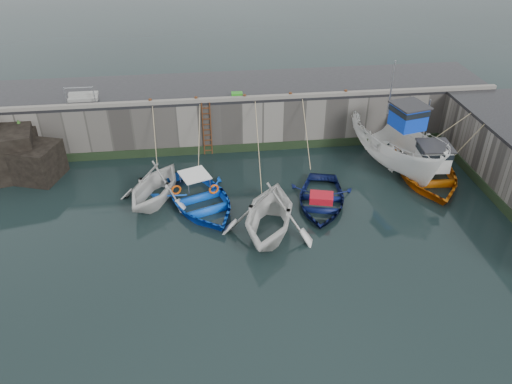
{
  "coord_description": "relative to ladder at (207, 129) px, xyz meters",
  "views": [
    {
      "loc": [
        -2.32,
        -15.89,
        14.01
      ],
      "look_at": [
        0.05,
        3.69,
        1.2
      ],
      "focal_mm": 35.0,
      "sensor_mm": 36.0,
      "label": 1
    }
  ],
  "objects": [
    {
      "name": "boat_far_white",
      "position": [
        10.24,
        -2.61,
        -0.34
      ],
      "size": [
        4.64,
        8.19,
        5.98
      ],
      "rotation": [
        0.0,
        0.0,
        0.24
      ],
      "color": "white",
      "rests_on": "ground"
    },
    {
      "name": "quay_back",
      "position": [
        2.0,
        2.59,
        -0.09
      ],
      "size": [
        30.0,
        5.0,
        3.0
      ],
      "primitive_type": "cube",
      "color": "slate",
      "rests_on": "ground"
    },
    {
      "name": "rock_outcrop",
      "position": [
        -10.92,
        -0.8,
        -0.33
      ],
      "size": [
        5.85,
        4.24,
        3.41
      ],
      "color": "black",
      "rests_on": "ground"
    },
    {
      "name": "boat_near_blacktrim_rope",
      "position": [
        2.45,
        -2.62,
        -1.59
      ],
      "size": [
        0.04,
        6.0,
        3.1
      ],
      "primitive_type": null,
      "color": "tan",
      "rests_on": "ground"
    },
    {
      "name": "ladder",
      "position": [
        0.0,
        0.0,
        0.0
      ],
      "size": [
        0.51,
        0.08,
        3.2
      ],
      "color": "#3F1E0F",
      "rests_on": "ground"
    },
    {
      "name": "bollard_a",
      "position": [
        -3.0,
        0.34,
        1.71
      ],
      "size": [
        0.18,
        0.18,
        0.28
      ],
      "primitive_type": "cylinder",
      "color": "#3F1E0F",
      "rests_on": "road_back"
    },
    {
      "name": "bollard_d",
      "position": [
        4.8,
        0.34,
        1.71
      ],
      "size": [
        0.18,
        0.18,
        0.28
      ],
      "primitive_type": "cylinder",
      "color": "#3F1E0F",
      "rests_on": "road_back"
    },
    {
      "name": "algae_right",
      "position": [
        13.96,
        -7.41,
        -1.34
      ],
      "size": [
        0.08,
        15.0,
        0.5
      ],
      "primitive_type": "cube",
      "color": "black",
      "rests_on": "ground"
    },
    {
      "name": "boat_far_orange",
      "position": [
        11.5,
        -4.02,
        -1.17
      ],
      "size": [
        5.05,
        6.7,
        4.31
      ],
      "rotation": [
        0.0,
        0.0,
        -0.09
      ],
      "color": "#D6660B",
      "rests_on": "ground"
    },
    {
      "name": "road_back",
      "position": [
        2.0,
        2.59,
        1.49
      ],
      "size": [
        30.0,
        5.0,
        0.16
      ],
      "primitive_type": "cube",
      "color": "black",
      "rests_on": "quay_back"
    },
    {
      "name": "boat_near_white_rope",
      "position": [
        -2.82,
        -0.97,
        -1.59
      ],
      "size": [
        0.04,
        3.34,
        3.1
      ],
      "primitive_type": null,
      "color": "tan",
      "rests_on": "ground"
    },
    {
      "name": "ground",
      "position": [
        2.0,
        -9.91,
        -1.59
      ],
      "size": [
        120.0,
        120.0,
        0.0
      ],
      "primitive_type": "plane",
      "color": "black",
      "rests_on": "ground"
    },
    {
      "name": "railing",
      "position": [
        -6.75,
        1.33,
        1.77
      ],
      "size": [
        1.6,
        1.05,
        1.0
      ],
      "color": "#A5A8AD",
      "rests_on": "road_back"
    },
    {
      "name": "boat_near_white",
      "position": [
        -2.82,
        -4.52,
        -1.59
      ],
      "size": [
        5.33,
        5.63,
        2.34
      ],
      "primitive_type": "imported",
      "rotation": [
        0.0,
        0.0,
        -0.42
      ],
      "color": "silver",
      "rests_on": "ground"
    },
    {
      "name": "boat_near_blue_rope",
      "position": [
        -0.62,
        -1.31,
        -1.59
      ],
      "size": [
        0.04,
        3.82,
        3.1
      ],
      "primitive_type": null,
      "color": "tan",
      "rests_on": "ground"
    },
    {
      "name": "bollard_b",
      "position": [
        -0.5,
        0.34,
        1.71
      ],
      "size": [
        0.18,
        0.18,
        0.28
      ],
      "primitive_type": "cylinder",
      "color": "#3F1E0F",
      "rests_on": "road_back"
    },
    {
      "name": "kerb_back",
      "position": [
        2.0,
        0.24,
        1.67
      ],
      "size": [
        30.0,
        0.3,
        0.2
      ],
      "primitive_type": "cube",
      "color": "slate",
      "rests_on": "road_back"
    },
    {
      "name": "boat_near_navy_rope",
      "position": [
        5.34,
        -1.62,
        -1.59
      ],
      "size": [
        0.04,
        4.29,
        3.1
      ],
      "primitive_type": null,
      "color": "tan",
      "rests_on": "ground"
    },
    {
      "name": "boat_near_blue",
      "position": [
        -0.62,
        -5.21,
        -1.59
      ],
      "size": [
        5.79,
        6.74,
        1.18
      ],
      "primitive_type": "imported",
      "rotation": [
        0.0,
        0.0,
        0.36
      ],
      "color": "blue",
      "rests_on": "ground"
    },
    {
      "name": "boat_near_navy",
      "position": [
        5.34,
        -5.83,
        -1.59
      ],
      "size": [
        4.52,
        5.5,
        0.99
      ],
      "primitive_type": "imported",
      "rotation": [
        0.0,
        0.0,
        -0.26
      ],
      "color": "#0B1445",
      "rests_on": "ground"
    },
    {
      "name": "boat_near_blacktrim",
      "position": [
        2.45,
        -7.82,
        -1.59
      ],
      "size": [
        5.77,
        6.24,
        2.71
      ],
      "primitive_type": "imported",
      "rotation": [
        0.0,
        0.0,
        -0.3
      ],
      "color": "silver",
      "rests_on": "ground"
    },
    {
      "name": "fish_crate",
      "position": [
        1.8,
        0.62,
        1.72
      ],
      "size": [
        0.63,
        0.45,
        0.3
      ],
      "primitive_type": "cube",
      "rotation": [
        0.0,
        0.0,
        -0.03
      ],
      "color": "#248B19",
      "rests_on": "road_back"
    },
    {
      "name": "bollard_e",
      "position": [
        8.0,
        0.34,
        1.71
      ],
      "size": [
        0.18,
        0.18,
        0.28
      ],
      "primitive_type": "cylinder",
      "color": "#3F1E0F",
      "rests_on": "road_back"
    },
    {
      "name": "bollard_c",
      "position": [
        2.2,
        0.34,
        1.71
      ],
      "size": [
        0.18,
        0.18,
        0.28
      ],
      "primitive_type": "cylinder",
      "color": "#3F1E0F",
      "rests_on": "road_back"
    },
    {
      "name": "algae_back",
      "position": [
        2.0,
        0.05,
        -1.34
      ],
      "size": [
        30.0,
        0.08,
        0.5
      ],
      "primitive_type": "cube",
      "color": "black",
      "rests_on": "ground"
    }
  ]
}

